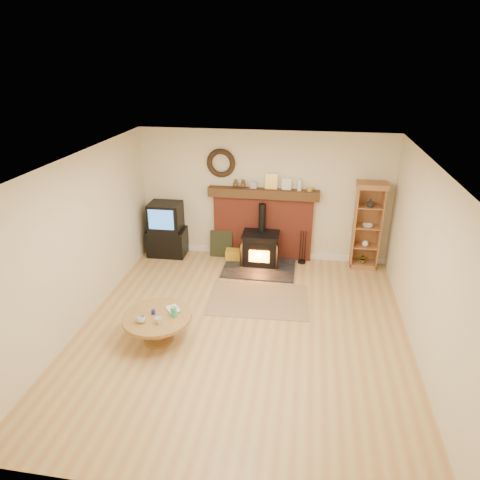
% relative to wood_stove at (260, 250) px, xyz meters
% --- Properties ---
extents(ground, '(5.50, 5.50, 0.00)m').
position_rel_wood_stove_xyz_m(ground, '(-0.01, -2.27, -0.33)').
color(ground, tan).
rests_on(ground, ground).
extents(room_shell, '(5.02, 5.52, 2.61)m').
position_rel_wood_stove_xyz_m(room_shell, '(-0.03, -2.17, 1.39)').
color(room_shell, beige).
rests_on(room_shell, ground).
extents(chimney_breast, '(2.20, 0.22, 1.78)m').
position_rel_wood_stove_xyz_m(chimney_breast, '(-0.01, 0.40, 0.48)').
color(chimney_breast, '#9B3927').
rests_on(chimney_breast, ground).
extents(wood_stove, '(1.40, 1.00, 1.24)m').
position_rel_wood_stove_xyz_m(wood_stove, '(0.00, 0.00, 0.00)').
color(wood_stove, black).
rests_on(wood_stove, ground).
extents(area_rug, '(1.75, 1.24, 0.01)m').
position_rel_wood_stove_xyz_m(area_rug, '(0.13, -1.33, -0.32)').
color(area_rug, brown).
rests_on(area_rug, ground).
extents(tv_unit, '(0.79, 0.57, 1.14)m').
position_rel_wood_stove_xyz_m(tv_unit, '(-1.99, 0.20, 0.22)').
color(tv_unit, black).
rests_on(tv_unit, ground).
extents(curio_cabinet, '(0.56, 0.40, 1.74)m').
position_rel_wood_stove_xyz_m(curio_cabinet, '(2.03, 0.28, 0.55)').
color(curio_cabinet, brown).
rests_on(curio_cabinet, ground).
extents(firelog_box, '(0.38, 0.25, 0.23)m').
position_rel_wood_stove_xyz_m(firelog_box, '(-0.54, 0.13, -0.21)').
color(firelog_box, yellow).
rests_on(firelog_box, ground).
extents(leaning_painting, '(0.47, 0.12, 0.55)m').
position_rel_wood_stove_xyz_m(leaning_painting, '(-0.86, 0.28, -0.05)').
color(leaning_painting, black).
rests_on(leaning_painting, ground).
extents(fire_tools, '(0.16, 0.16, 0.70)m').
position_rel_wood_stove_xyz_m(fire_tools, '(0.83, 0.23, -0.19)').
color(fire_tools, black).
rests_on(fire_tools, ground).
extents(coffee_table, '(1.01, 1.01, 0.59)m').
position_rel_wood_stove_xyz_m(coffee_table, '(-1.20, -2.70, 0.02)').
color(coffee_table, brown).
rests_on(coffee_table, ground).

